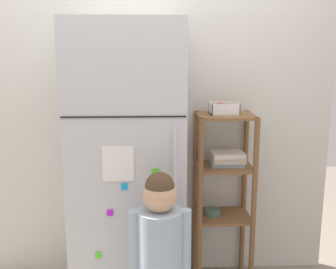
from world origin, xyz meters
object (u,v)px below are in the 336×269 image
(child_standing, at_px, (160,245))
(fruit_bin, at_px, (224,109))
(pantry_shelf_unit, at_px, (224,179))
(refrigerator, at_px, (128,167))

(child_standing, xyz_separation_m, fruit_bin, (0.45, 0.67, 0.63))
(child_standing, height_order, pantry_shelf_unit, pantry_shelf_unit)
(child_standing, bearing_deg, refrigerator, 110.52)
(child_standing, height_order, fruit_bin, fruit_bin)
(child_standing, relative_size, fruit_bin, 5.57)
(refrigerator, height_order, pantry_shelf_unit, refrigerator)
(fruit_bin, bearing_deg, child_standing, -123.60)
(child_standing, bearing_deg, pantry_shelf_unit, 55.50)
(refrigerator, height_order, fruit_bin, refrigerator)
(refrigerator, bearing_deg, pantry_shelf_unit, 13.60)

